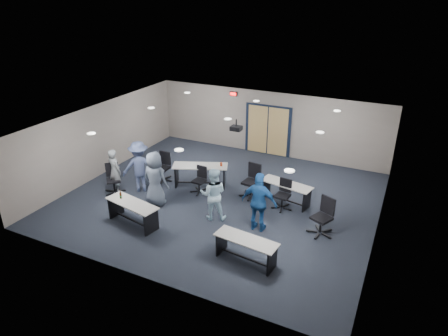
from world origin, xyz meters
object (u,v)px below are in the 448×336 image
at_px(table_back_left, 200,172).
at_px(person_gray, 115,171).
at_px(table_front_right, 246,246).
at_px(chair_back_a, 162,167).
at_px(chair_back_b, 199,180).
at_px(table_back_right, 286,190).
at_px(person_plaid, 155,179).
at_px(chair_loose_right, 322,217).
at_px(person_back, 139,167).
at_px(person_navy, 259,202).
at_px(chair_back_d, 282,195).
at_px(chair_loose_left, 113,179).
at_px(person_lightblue, 213,194).
at_px(chair_back_c, 251,181).
at_px(table_front_left, 132,209).

distance_m(table_back_left, person_gray, 2.98).
xyz_separation_m(table_front_right, person_gray, (-5.63, 1.67, 0.32)).
xyz_separation_m(table_back_left, chair_back_a, (-1.47, -0.24, -0.01)).
bearing_deg(person_gray, chair_back_b, -140.33).
bearing_deg(table_back_right, person_gray, -150.70).
height_order(table_back_left, person_plaid, person_plaid).
height_order(chair_back_a, chair_loose_right, chair_loose_right).
distance_m(table_back_right, person_back, 5.07).
distance_m(person_plaid, person_navy, 3.60).
distance_m(table_front_right, person_gray, 5.88).
height_order(chair_back_d, chair_loose_left, chair_loose_left).
bearing_deg(chair_back_d, person_lightblue, -132.43).
distance_m(chair_back_d, person_back, 4.98).
xyz_separation_m(table_front_right, person_plaid, (-3.85, 1.54, 0.45)).
distance_m(table_back_left, chair_loose_left, 3.03).
bearing_deg(table_back_right, chair_back_a, -164.06).
relative_size(table_back_left, chair_back_c, 1.76).
height_order(table_front_right, chair_back_d, chair_back_d).
bearing_deg(table_front_left, chair_loose_right, 31.68).
bearing_deg(person_lightblue, chair_loose_left, -21.04).
bearing_deg(chair_back_c, chair_loose_left, -149.30).
relative_size(table_back_left, person_gray, 1.29).
height_order(chair_loose_left, chair_loose_right, chair_loose_right).
distance_m(table_front_left, person_back, 2.24).
distance_m(chair_loose_left, person_navy, 5.38).
bearing_deg(table_back_left, person_navy, -54.25).
bearing_deg(chair_back_b, person_gray, -151.95).
height_order(table_front_right, chair_loose_left, chair_loose_left).
bearing_deg(person_navy, person_gray, -0.89).
xyz_separation_m(chair_loose_right, person_plaid, (-5.30, -0.59, 0.35)).
bearing_deg(chair_back_d, person_back, -162.25).
height_order(table_front_right, person_lightblue, person_lightblue).
xyz_separation_m(chair_back_b, person_lightblue, (1.23, -1.31, 0.37)).
height_order(person_gray, person_navy, person_navy).
bearing_deg(table_back_left, table_front_left, -123.23).
bearing_deg(table_front_left, person_gray, 152.99).
relative_size(table_back_right, chair_loose_right, 1.59).
distance_m(chair_loose_left, person_lightblue, 3.89).
xyz_separation_m(chair_back_c, chair_loose_left, (-4.38, -1.82, -0.05)).
bearing_deg(chair_loose_right, table_front_left, -134.83).
xyz_separation_m(table_back_right, person_gray, (-5.59, -1.81, 0.31)).
relative_size(chair_back_c, person_plaid, 0.63).
height_order(table_back_right, person_gray, person_gray).
distance_m(chair_back_a, chair_loose_left, 1.84).
height_order(table_front_right, table_back_left, table_back_left).
xyz_separation_m(table_back_left, chair_loose_left, (-2.43, -1.81, -0.01)).
bearing_deg(chair_loose_left, chair_back_c, -21.07).
bearing_deg(person_gray, chair_loose_left, 109.16).
height_order(person_gray, person_plaid, person_plaid).
relative_size(chair_back_a, person_navy, 0.58).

